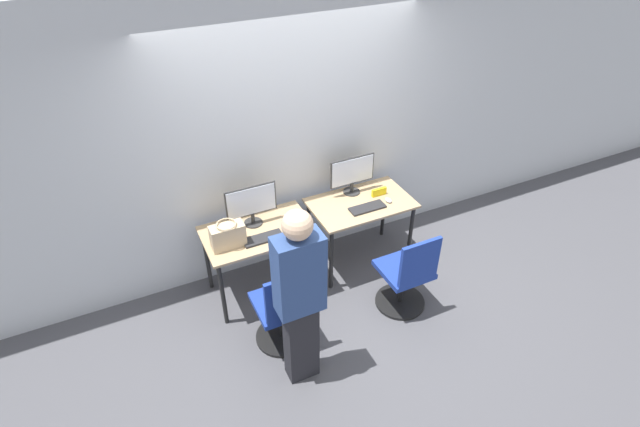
% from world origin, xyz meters
% --- Properties ---
extents(ground_plane, '(20.00, 20.00, 0.00)m').
position_xyz_m(ground_plane, '(0.00, 0.00, 0.00)').
color(ground_plane, '#4C4C51').
extents(wall_back, '(12.00, 0.05, 2.80)m').
position_xyz_m(wall_back, '(0.00, 0.75, 1.40)').
color(wall_back, silver).
rests_on(wall_back, ground_plane).
extents(desk_left, '(1.02, 0.63, 0.75)m').
position_xyz_m(desk_left, '(-0.54, 0.31, 0.65)').
color(desk_left, tan).
rests_on(desk_left, ground_plane).
extents(monitor_left, '(0.48, 0.17, 0.40)m').
position_xyz_m(monitor_left, '(-0.54, 0.44, 0.97)').
color(monitor_left, '#2D2D2D').
rests_on(monitor_left, desk_left).
extents(keyboard_left, '(0.36, 0.14, 0.02)m').
position_xyz_m(keyboard_left, '(-0.54, 0.18, 0.76)').
color(keyboard_left, '#262628').
rests_on(keyboard_left, desk_left).
extents(mouse_left, '(0.06, 0.09, 0.03)m').
position_xyz_m(mouse_left, '(-0.28, 0.16, 0.76)').
color(mouse_left, silver).
rests_on(mouse_left, desk_left).
extents(office_chair_left, '(0.48, 0.48, 0.90)m').
position_xyz_m(office_chair_left, '(-0.60, -0.39, 0.37)').
color(office_chair_left, black).
rests_on(office_chair_left, ground_plane).
extents(person_left, '(0.36, 0.22, 1.67)m').
position_xyz_m(person_left, '(-0.59, -0.76, 0.91)').
color(person_left, '#232328').
rests_on(person_left, ground_plane).
extents(desk_right, '(1.02, 0.63, 0.75)m').
position_xyz_m(desk_right, '(0.54, 0.31, 0.65)').
color(desk_right, tan).
rests_on(desk_right, ground_plane).
extents(monitor_right, '(0.48, 0.17, 0.40)m').
position_xyz_m(monitor_right, '(0.54, 0.51, 0.97)').
color(monitor_right, '#2D2D2D').
rests_on(monitor_right, desk_right).
extents(keyboard_right, '(0.36, 0.14, 0.02)m').
position_xyz_m(keyboard_right, '(0.54, 0.19, 0.76)').
color(keyboard_right, '#262628').
rests_on(keyboard_right, desk_right).
extents(mouse_right, '(0.06, 0.09, 0.03)m').
position_xyz_m(mouse_right, '(0.80, 0.21, 0.76)').
color(mouse_right, silver).
rests_on(mouse_right, desk_right).
extents(office_chair_right, '(0.48, 0.48, 0.90)m').
position_xyz_m(office_chair_right, '(0.60, -0.49, 0.37)').
color(office_chair_right, black).
rests_on(office_chair_right, ground_plane).
extents(handbag, '(0.30, 0.18, 0.25)m').
position_xyz_m(handbag, '(-0.85, 0.22, 0.86)').
color(handbag, tan).
rests_on(handbag, desk_left).
extents(placard_right, '(0.16, 0.03, 0.08)m').
position_xyz_m(placard_right, '(0.77, 0.34, 0.79)').
color(placard_right, yellow).
rests_on(placard_right, desk_right).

